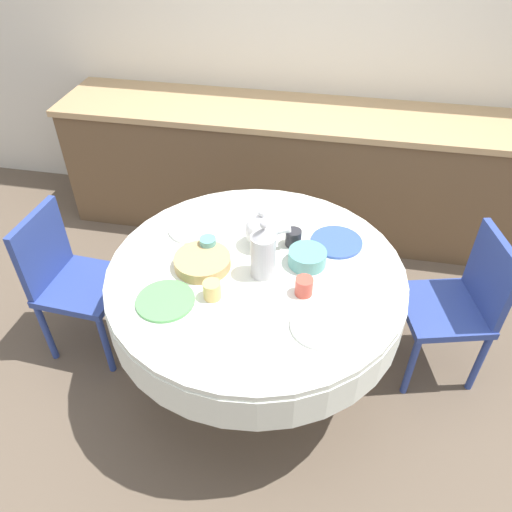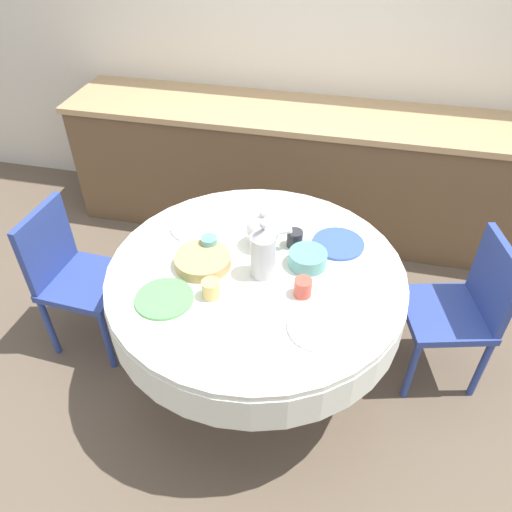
{
  "view_description": "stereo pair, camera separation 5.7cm",
  "coord_description": "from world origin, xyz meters",
  "px_view_note": "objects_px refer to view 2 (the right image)",
  "views": [
    {
      "loc": [
        0.32,
        -1.66,
        2.25
      ],
      "look_at": [
        0.0,
        0.0,
        0.83
      ],
      "focal_mm": 35.0,
      "sensor_mm": 36.0,
      "label": 1
    },
    {
      "loc": [
        0.38,
        -1.65,
        2.25
      ],
      "look_at": [
        0.0,
        0.0,
        0.83
      ],
      "focal_mm": 35.0,
      "sensor_mm": 36.0,
      "label": 2
    }
  ],
  "objects_px": {
    "chair_left": "(462,306)",
    "teapot": "(263,230)",
    "coffee_carafe": "(263,252)",
    "chair_right": "(72,272)"
  },
  "relations": [
    {
      "from": "chair_left",
      "to": "teapot",
      "type": "relative_size",
      "value": 3.89
    },
    {
      "from": "chair_left",
      "to": "coffee_carafe",
      "type": "distance_m",
      "value": 1.07
    },
    {
      "from": "coffee_carafe",
      "to": "teapot",
      "type": "relative_size",
      "value": 1.32
    },
    {
      "from": "chair_left",
      "to": "coffee_carafe",
      "type": "relative_size",
      "value": 2.96
    },
    {
      "from": "chair_right",
      "to": "coffee_carafe",
      "type": "distance_m",
      "value": 1.13
    },
    {
      "from": "chair_left",
      "to": "coffee_carafe",
      "type": "xyz_separation_m",
      "value": [
        -0.95,
        -0.28,
        0.4
      ]
    },
    {
      "from": "chair_left",
      "to": "chair_right",
      "type": "bearing_deg",
      "value": 80.83
    },
    {
      "from": "chair_right",
      "to": "coffee_carafe",
      "type": "bearing_deg",
      "value": 89.09
    },
    {
      "from": "chair_left",
      "to": "teapot",
      "type": "height_order",
      "value": "teapot"
    },
    {
      "from": "teapot",
      "to": "chair_left",
      "type": "bearing_deg",
      "value": 4.78
    }
  ]
}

